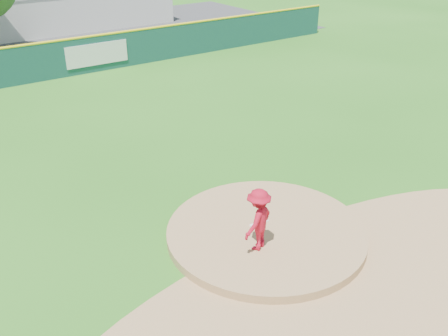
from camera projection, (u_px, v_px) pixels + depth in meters
ground at (266, 236)px, 13.87m from camera, size 120.00×120.00×0.00m
pitchers_mound at (266, 236)px, 13.87m from camera, size 5.50×5.50×0.50m
pitching_rubber at (259, 223)px, 13.97m from camera, size 0.60×0.15×0.04m
infield_dirt_arc at (348, 296)px, 11.70m from camera, size 15.40×15.40×0.01m
parking_lot at (7, 47)px, 33.40m from camera, size 44.00×16.00×0.02m
pitcher at (258, 220)px, 12.61m from camera, size 1.26×1.00×1.71m
pool_building_grp at (65, 3)px, 39.37m from camera, size 15.20×8.20×3.31m
fence_banners at (2, 69)px, 25.14m from camera, size 13.77×0.04×1.20m
outfield_fence at (48, 60)px, 26.40m from camera, size 40.00×0.14×2.07m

